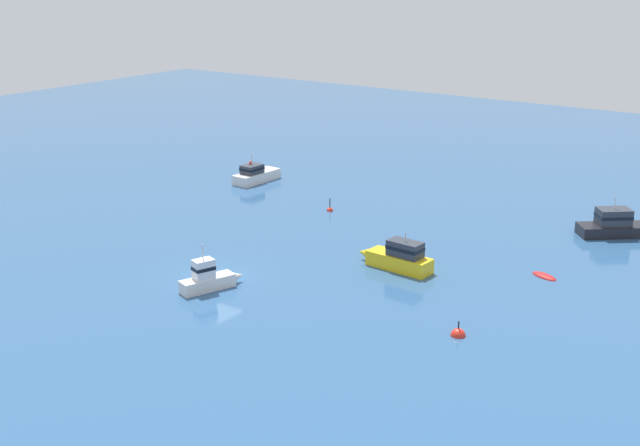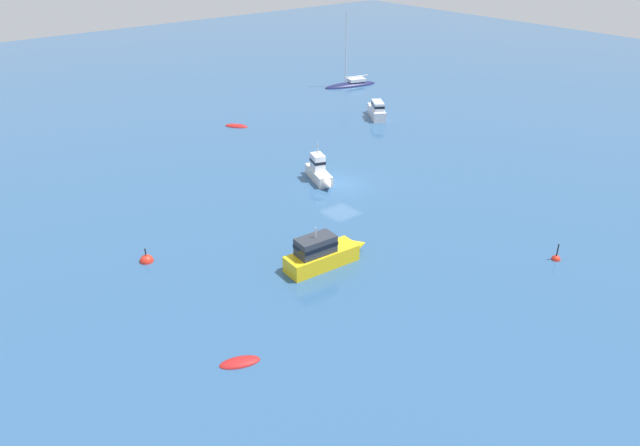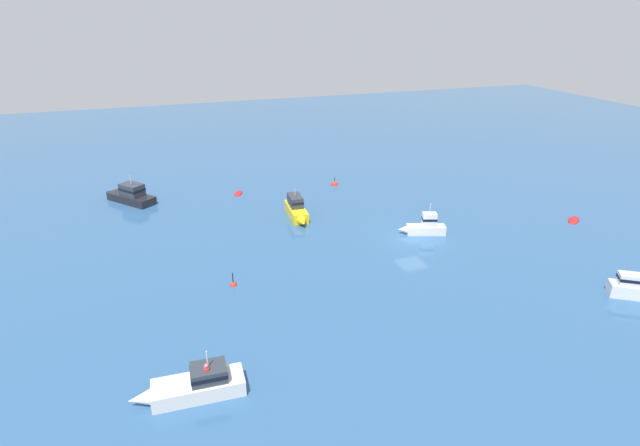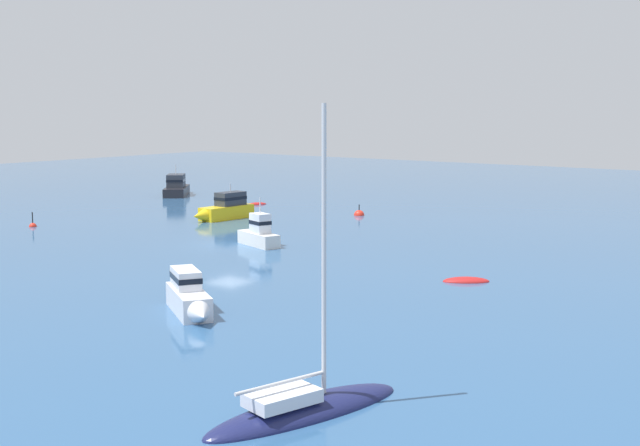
{
  "view_description": "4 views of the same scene",
  "coord_description": "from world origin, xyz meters",
  "px_view_note": "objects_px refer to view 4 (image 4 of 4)",
  "views": [
    {
      "loc": [
        -38.29,
        -35.42,
        20.38
      ],
      "look_at": [
        8.21,
        -2.66,
        2.24
      ],
      "focal_mm": 46.58,
      "sensor_mm": 36.0,
      "label": 1
    },
    {
      "loc": [
        32.78,
        -29.08,
        19.25
      ],
      "look_at": [
        5.98,
        -7.09,
        1.25
      ],
      "focal_mm": 33.71,
      "sensor_mm": 36.0,
      "label": 2
    },
    {
      "loc": [
        22.07,
        36.77,
        19.87
      ],
      "look_at": [
        8.03,
        -3.22,
        1.55
      ],
      "focal_mm": 28.07,
      "sensor_mm": 36.0,
      "label": 3
    },
    {
      "loc": [
        -36.4,
        39.5,
        8.94
      ],
      "look_at": [
        -2.83,
        -6.13,
        0.95
      ],
      "focal_mm": 46.85,
      "sensor_mm": 36.0,
      "label": 4
    }
  ],
  "objects_px": {
    "powerboat": "(189,297)",
    "cabin_cruiser_2": "(225,208)",
    "mooring_buoy": "(33,226)",
    "dinghy": "(256,205)",
    "channel_buoy": "(359,215)",
    "sloop": "(304,410)",
    "dinghy_1": "(466,282)",
    "cabin_cruiser_1": "(177,187)",
    "motor_cruiser": "(257,234)"
  },
  "relations": [
    {
      "from": "dinghy_1",
      "to": "sloop",
      "type": "height_order",
      "value": "sloop"
    },
    {
      "from": "cabin_cruiser_1",
      "to": "cabin_cruiser_2",
      "type": "bearing_deg",
      "value": -161.73
    },
    {
      "from": "dinghy",
      "to": "sloop",
      "type": "height_order",
      "value": "sloop"
    },
    {
      "from": "powerboat",
      "to": "channel_buoy",
      "type": "bearing_deg",
      "value": 144.45
    },
    {
      "from": "motor_cruiser",
      "to": "channel_buoy",
      "type": "bearing_deg",
      "value": -60.33
    },
    {
      "from": "cabin_cruiser_2",
      "to": "dinghy_1",
      "type": "relative_size",
      "value": 2.31
    },
    {
      "from": "cabin_cruiser_1",
      "to": "dinghy_1",
      "type": "height_order",
      "value": "cabin_cruiser_1"
    },
    {
      "from": "powerboat",
      "to": "cabin_cruiser_1",
      "type": "xyz_separation_m",
      "value": [
        35.67,
        -33.69,
        0.05
      ]
    },
    {
      "from": "dinghy_1",
      "to": "mooring_buoy",
      "type": "relative_size",
      "value": 1.85
    },
    {
      "from": "cabin_cruiser_1",
      "to": "motor_cruiser",
      "type": "distance_m",
      "value": 32.07
    },
    {
      "from": "dinghy",
      "to": "dinghy_1",
      "type": "height_order",
      "value": "dinghy_1"
    },
    {
      "from": "sloop",
      "to": "cabin_cruiser_2",
      "type": "bearing_deg",
      "value": 60.78
    },
    {
      "from": "sloop",
      "to": "channel_buoy",
      "type": "bearing_deg",
      "value": 46.58
    },
    {
      "from": "powerboat",
      "to": "sloop",
      "type": "xyz_separation_m",
      "value": [
        -11.18,
        6.46,
        -0.64
      ]
    },
    {
      "from": "dinghy",
      "to": "cabin_cruiser_1",
      "type": "distance_m",
      "value": 11.84
    },
    {
      "from": "dinghy",
      "to": "powerboat",
      "type": "xyz_separation_m",
      "value": [
        -23.94,
        32.29,
        0.76
      ]
    },
    {
      "from": "powerboat",
      "to": "cabin_cruiser_1",
      "type": "relative_size",
      "value": 0.74
    },
    {
      "from": "cabin_cruiser_1",
      "to": "dinghy",
      "type": "bearing_deg",
      "value": -136.03
    },
    {
      "from": "channel_buoy",
      "to": "mooring_buoy",
      "type": "height_order",
      "value": "mooring_buoy"
    },
    {
      "from": "mooring_buoy",
      "to": "cabin_cruiser_2",
      "type": "bearing_deg",
      "value": -126.76
    },
    {
      "from": "dinghy_1",
      "to": "sloop",
      "type": "distance_m",
      "value": 20.12
    },
    {
      "from": "cabin_cruiser_1",
      "to": "sloop",
      "type": "relative_size",
      "value": 0.69
    },
    {
      "from": "cabin_cruiser_1",
      "to": "mooring_buoy",
      "type": "relative_size",
      "value": 4.76
    },
    {
      "from": "sloop",
      "to": "motor_cruiser",
      "type": "distance_m",
      "value": 29.97
    },
    {
      "from": "powerboat",
      "to": "cabin_cruiser_2",
      "type": "relative_size",
      "value": 0.82
    },
    {
      "from": "cabin_cruiser_1",
      "to": "motor_cruiser",
      "type": "height_order",
      "value": "cabin_cruiser_1"
    },
    {
      "from": "dinghy_1",
      "to": "mooring_buoy",
      "type": "xyz_separation_m",
      "value": [
        34.88,
        1.34,
        0.02
      ]
    },
    {
      "from": "dinghy",
      "to": "cabin_cruiser_2",
      "type": "height_order",
      "value": "cabin_cruiser_2"
    },
    {
      "from": "mooring_buoy",
      "to": "dinghy",
      "type": "bearing_deg",
      "value": -101.88
    },
    {
      "from": "cabin_cruiser_1",
      "to": "sloop",
      "type": "distance_m",
      "value": 61.7
    },
    {
      "from": "sloop",
      "to": "cabin_cruiser_1",
      "type": "bearing_deg",
      "value": 64.38
    },
    {
      "from": "dinghy_1",
      "to": "cabin_cruiser_2",
      "type": "bearing_deg",
      "value": 122.5
    },
    {
      "from": "dinghy",
      "to": "sloop",
      "type": "distance_m",
      "value": 52.29
    },
    {
      "from": "dinghy",
      "to": "channel_buoy",
      "type": "xyz_separation_m",
      "value": [
        -11.67,
        0.66,
        0.0
      ]
    },
    {
      "from": "sloop",
      "to": "mooring_buoy",
      "type": "distance_m",
      "value": 43.45
    },
    {
      "from": "sloop",
      "to": "mooring_buoy",
      "type": "height_order",
      "value": "sloop"
    },
    {
      "from": "cabin_cruiser_2",
      "to": "dinghy",
      "type": "bearing_deg",
      "value": -149.58
    },
    {
      "from": "cabin_cruiser_2",
      "to": "motor_cruiser",
      "type": "bearing_deg",
      "value": 55.97
    },
    {
      "from": "cabin_cruiser_1",
      "to": "sloop",
      "type": "bearing_deg",
      "value": -169.83
    },
    {
      "from": "dinghy_1",
      "to": "motor_cruiser",
      "type": "relative_size",
      "value": 0.56
    },
    {
      "from": "dinghy_1",
      "to": "mooring_buoy",
      "type": "bearing_deg",
      "value": 146.12
    },
    {
      "from": "dinghy_1",
      "to": "motor_cruiser",
      "type": "height_order",
      "value": "motor_cruiser"
    },
    {
      "from": "motor_cruiser",
      "to": "mooring_buoy",
      "type": "height_order",
      "value": "motor_cruiser"
    },
    {
      "from": "channel_buoy",
      "to": "cabin_cruiser_1",
      "type": "bearing_deg",
      "value": -5.02
    },
    {
      "from": "cabin_cruiser_1",
      "to": "cabin_cruiser_2",
      "type": "xyz_separation_m",
      "value": [
        -16.1,
        10.26,
        0.04
      ]
    },
    {
      "from": "sloop",
      "to": "mooring_buoy",
      "type": "bearing_deg",
      "value": 80.11
    },
    {
      "from": "dinghy_1",
      "to": "mooring_buoy",
      "type": "height_order",
      "value": "mooring_buoy"
    },
    {
      "from": "cabin_cruiser_1",
      "to": "motor_cruiser",
      "type": "bearing_deg",
      "value": -164.04
    },
    {
      "from": "powerboat",
      "to": "dinghy_1",
      "type": "height_order",
      "value": "powerboat"
    },
    {
      "from": "powerboat",
      "to": "cabin_cruiser_1",
      "type": "distance_m",
      "value": 49.06
    }
  ]
}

